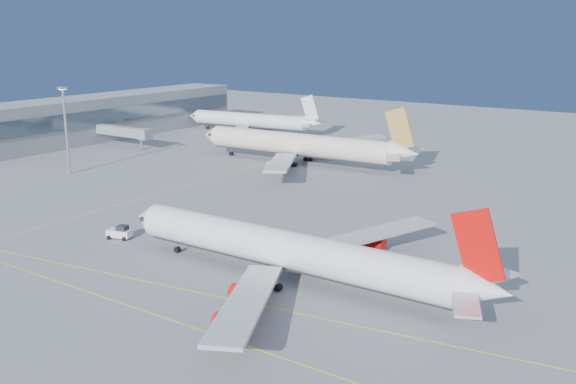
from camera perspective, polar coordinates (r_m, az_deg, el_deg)
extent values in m
plane|color=slate|center=(105.09, -9.25, -7.01)|extent=(500.00, 500.00, 0.00)
cube|color=gray|center=(242.17, -15.44, 6.57)|extent=(18.00, 110.00, 15.00)
cube|color=#3F4C59|center=(235.10, -14.00, 6.81)|extent=(0.40, 107.80, 5.00)
cube|color=gray|center=(219.06, -14.56, 5.25)|extent=(22.00, 3.00, 3.00)
cylinder|color=gray|center=(212.86, -12.90, 4.39)|extent=(0.70, 0.70, 5.20)
cube|color=gray|center=(211.00, -12.57, 5.04)|extent=(3.20, 3.60, 3.40)
cube|color=yellow|center=(92.79, -12.97, -10.16)|extent=(90.00, 0.18, 0.02)
cube|color=yellow|center=(101.16, -11.60, -7.98)|extent=(118.86, 16.88, 0.02)
cube|color=yellow|center=(152.40, -12.50, -0.44)|extent=(0.18, 140.00, 0.02)
cylinder|color=white|center=(98.69, -0.33, -5.07)|extent=(55.21, 5.92, 5.72)
cone|color=white|center=(117.28, -12.44, -2.26)|extent=(4.46, 5.73, 5.72)
cone|color=white|center=(86.04, 17.20, -8.31)|extent=(6.92, 5.46, 5.43)
cube|color=black|center=(115.81, -11.81, -2.13)|extent=(1.60, 5.44, 0.69)
cube|color=#B7B7BC|center=(84.50, -3.70, -9.68)|extent=(17.18, 27.89, 0.54)
cube|color=#B7B7BC|center=(109.83, 6.57, -4.00)|extent=(17.01, 27.94, 0.54)
cube|color=red|center=(84.53, 16.52, -4.67)|extent=(7.58, 0.47, 10.43)
cylinder|color=gray|center=(113.44, -9.84, -4.52)|extent=(0.24, 0.24, 2.27)
cylinder|color=black|center=(113.80, -9.81, -5.06)|extent=(1.09, 0.69, 1.08)
cylinder|color=gray|center=(96.28, -1.20, -7.78)|extent=(0.32, 0.32, 2.27)
cylinder|color=black|center=(96.71, -1.20, -8.40)|extent=(1.09, 0.89, 1.08)
cylinder|color=gray|center=(102.53, 1.41, -6.37)|extent=(0.32, 0.32, 2.27)
cylinder|color=black|center=(102.94, 1.41, -6.96)|extent=(1.09, 0.89, 1.08)
cylinder|color=red|center=(91.20, -3.69, -9.08)|extent=(4.74, 2.48, 2.46)
cylinder|color=red|center=(82.74, -5.05, -11.66)|extent=(4.74, 2.48, 2.46)
cylinder|color=red|center=(107.97, 3.39, -5.29)|extent=(4.74, 2.48, 2.46)
cylinder|color=red|center=(113.24, 7.44, -4.45)|extent=(4.74, 2.48, 2.46)
cylinder|color=beige|center=(185.04, 0.82, 4.28)|extent=(57.90, 9.25, 6.32)
cone|color=beige|center=(202.47, -6.85, 5.05)|extent=(5.30, 6.56, 6.32)
cone|color=beige|center=(170.94, 10.33, 3.44)|extent=(8.06, 6.39, 6.00)
cube|color=black|center=(201.08, -6.38, 5.19)|extent=(2.08, 6.09, 0.78)
cube|color=#B7B7BC|center=(168.00, -0.62, 2.65)|extent=(20.01, 29.93, 0.61)
cube|color=#B7B7BC|center=(197.91, 4.73, 4.38)|extent=(17.42, 30.79, 0.61)
cube|color=#AE8141|center=(170.51, 9.90, 5.54)|extent=(8.54, 0.93, 11.73)
cylinder|color=gray|center=(198.56, -5.08, 3.79)|extent=(0.27, 0.27, 2.55)
cylinder|color=black|center=(198.79, -5.07, 3.43)|extent=(1.26, 0.84, 1.22)
cylinder|color=gray|center=(181.40, 0.40, 2.85)|extent=(0.35, 0.35, 2.55)
cylinder|color=black|center=(181.65, 0.40, 2.45)|extent=(1.27, 1.06, 1.22)
cylinder|color=gray|center=(189.01, 1.80, 3.31)|extent=(0.35, 0.35, 2.55)
cylinder|color=black|center=(189.26, 1.80, 2.93)|extent=(1.27, 1.06, 1.22)
cylinder|color=#B7B7BC|center=(172.65, -0.97, 2.26)|extent=(5.46, 3.04, 2.77)
cylinder|color=#B7B7BC|center=(196.98, 3.48, 3.74)|extent=(5.46, 3.04, 2.77)
cylinder|color=white|center=(242.46, -3.45, 6.40)|extent=(46.63, 10.86, 5.19)
cone|color=white|center=(256.10, -8.35, 6.70)|extent=(4.78, 5.67, 5.19)
cone|color=white|center=(230.19, 2.26, 6.14)|extent=(7.05, 5.69, 4.93)
cube|color=black|center=(255.02, -8.03, 6.81)|extent=(2.08, 5.08, 0.65)
cube|color=#B7B7BC|center=(228.57, -4.32, 5.55)|extent=(17.66, 23.58, 0.51)
cube|color=#B7B7BC|center=(252.74, -0.98, 6.42)|extent=(12.63, 25.22, 0.51)
cube|color=silver|center=(230.11, 1.95, 7.43)|extent=(7.13, 1.29, 9.81)
cylinder|color=gray|center=(253.01, -7.17, 5.93)|extent=(0.22, 0.22, 2.13)
cylinder|color=black|center=(253.16, -7.16, 5.69)|extent=(1.09, 0.77, 1.02)
cylinder|color=gray|center=(239.29, -3.70, 5.53)|extent=(0.30, 0.30, 2.13)
cylinder|color=black|center=(239.46, -3.69, 5.28)|extent=(1.11, 0.95, 1.02)
cylinder|color=gray|center=(245.62, -2.81, 5.77)|extent=(0.30, 0.30, 2.13)
cylinder|color=black|center=(245.77, -2.81, 5.53)|extent=(1.11, 0.95, 1.02)
cylinder|color=#B7B7BC|center=(232.29, -4.54, 5.25)|extent=(4.70, 2.85, 2.32)
cylinder|color=#B7B7BC|center=(252.04, -1.77, 6.00)|extent=(4.70, 2.85, 2.32)
cube|color=white|center=(123.50, -14.76, -3.56)|extent=(4.95, 3.56, 1.34)
cube|color=black|center=(122.87, -14.52, -3.14)|extent=(2.31, 2.38, 1.01)
cylinder|color=black|center=(123.50, -15.64, -3.92)|extent=(0.87, 0.62, 0.78)
cylinder|color=black|center=(125.41, -15.10, -3.60)|extent=(0.87, 0.62, 0.78)
cylinder|color=black|center=(121.96, -14.37, -4.06)|extent=(0.87, 0.62, 0.78)
cylinder|color=black|center=(123.90, -13.84, -3.74)|extent=(0.87, 0.62, 0.78)
cylinder|color=gray|center=(180.60, -19.11, 5.07)|extent=(0.64, 0.64, 22.78)
cube|color=gray|center=(179.27, -19.41, 8.72)|extent=(2.00, 2.00, 0.46)
cube|color=white|center=(179.30, -19.40, 8.61)|extent=(1.46, 1.46, 0.23)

